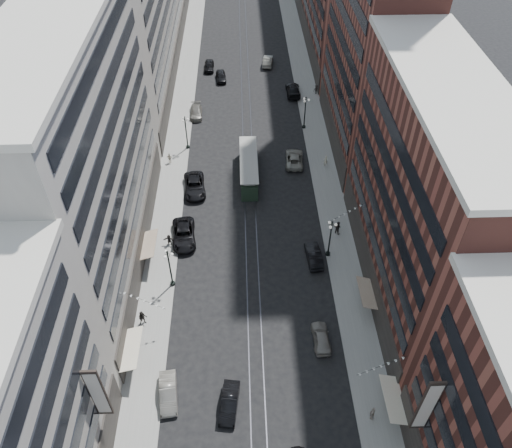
{
  "coord_description": "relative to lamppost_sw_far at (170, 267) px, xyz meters",
  "views": [
    {
      "loc": [
        -0.92,
        -8.83,
        44.66
      ],
      "look_at": [
        0.51,
        32.58,
        5.0
      ],
      "focal_mm": 35.0,
      "sensor_mm": 36.0,
      "label": 1
    }
  ],
  "objects": [
    {
      "name": "lamppost_se_far",
      "position": [
        18.4,
        4.0,
        0.0
      ],
      "size": [
        1.03,
        1.14,
        5.52
      ],
      "color": "black",
      "rests_on": "sidewalk_east"
    },
    {
      "name": "sidewalk_east",
      "position": [
        20.2,
        42.0,
        -3.02
      ],
      "size": [
        4.0,
        180.0,
        0.15
      ],
      "primitive_type": "cube",
      "color": "gray",
      "rests_on": "ground"
    },
    {
      "name": "pedestrian_2",
      "position": [
        -2.61,
        -5.28,
        -2.0
      ],
      "size": [
        1.0,
        0.68,
        1.89
      ],
      "primitive_type": "imported",
      "rotation": [
        0.0,
        0.0,
        0.2
      ],
      "color": "black",
      "rests_on": "sidewalk_west"
    },
    {
      "name": "building_east_tower",
      "position": [
        26.2,
        28.0,
        17.9
      ],
      "size": [
        8.0,
        26.0,
        42.0
      ],
      "primitive_type": "cube",
      "color": "brown",
      "rests_on": "ground"
    },
    {
      "name": "car_10",
      "position": [
        16.59,
        3.35,
        -2.34
      ],
      "size": [
        1.92,
        4.71,
        1.52
      ],
      "primitive_type": "imported",
      "rotation": [
        0.0,
        0.0,
        3.21
      ],
      "color": "black",
      "rests_on": "ground"
    },
    {
      "name": "streetcar",
      "position": [
        9.2,
        19.75,
        -1.67
      ],
      "size": [
        2.48,
        11.19,
        3.1
      ],
      "color": "#1F3222",
      "rests_on": "ground"
    },
    {
      "name": "pedestrian_5",
      "position": [
        -0.93,
        6.44,
        -2.19
      ],
      "size": [
        1.44,
        0.63,
        1.51
      ],
      "primitive_type": "imported",
      "rotation": [
        0.0,
        0.0,
        -0.17
      ],
      "color": "black",
      "rests_on": "sidewalk_west"
    },
    {
      "name": "car_8",
      "position": [
        0.8,
        36.42,
        -2.39
      ],
      "size": [
        2.17,
        4.92,
        1.41
      ],
      "primitive_type": "imported",
      "rotation": [
        0.0,
        0.0,
        0.04
      ],
      "color": "#636058",
      "rests_on": "ground"
    },
    {
      "name": "sidewalk_west",
      "position": [
        -1.8,
        42.0,
        -3.02
      ],
      "size": [
        4.0,
        180.0,
        0.15
      ],
      "primitive_type": "cube",
      "color": "gray",
      "rests_on": "ground"
    },
    {
      "name": "car_4",
      "position": [
        16.0,
        -8.09,
        -2.39
      ],
      "size": [
        1.79,
        4.22,
        1.42
      ],
      "primitive_type": "imported",
      "rotation": [
        0.0,
        0.0,
        3.17
      ],
      "color": "gray",
      "rests_on": "ground"
    },
    {
      "name": "car_1",
      "position": [
        0.8,
        -13.67,
        -2.36
      ],
      "size": [
        2.09,
        4.64,
        1.48
      ],
      "primitive_type": "imported",
      "rotation": [
        0.0,
        0.0,
        0.12
      ],
      "color": "gray",
      "rests_on": "ground"
    },
    {
      "name": "car_13",
      "position": [
        4.74,
        48.68,
        -2.35
      ],
      "size": [
        2.1,
        4.52,
        1.5
      ],
      "primitive_type": "imported",
      "rotation": [
        0.0,
        0.0,
        0.08
      ],
      "color": "black",
      "rests_on": "ground"
    },
    {
      "name": "pedestrian_4",
      "position": [
        19.56,
        -16.45,
        -2.07
      ],
      "size": [
        0.84,
        1.13,
        1.76
      ],
      "primitive_type": "imported",
      "rotation": [
        0.0,
        0.0,
        1.17
      ],
      "color": "#A69A8A",
      "rests_on": "sidewalk_east"
    },
    {
      "name": "car_5",
      "position": [
        6.56,
        -14.85,
        -2.37
      ],
      "size": [
        2.08,
        4.56,
        1.45
      ],
      "primitive_type": "imported",
      "rotation": [
        0.0,
        0.0,
        -0.13
      ],
      "color": "black",
      "rests_on": "ground"
    },
    {
      "name": "lamppost_sw_mid",
      "position": [
        0.0,
        27.0,
        0.0
      ],
      "size": [
        1.03,
        1.14,
        5.52
      ],
      "color": "black",
      "rests_on": "sidewalk_west"
    },
    {
      "name": "car_9",
      "position": [
        2.4,
        52.94,
        -2.33
      ],
      "size": [
        1.85,
        4.49,
        1.52
      ],
      "primitive_type": "imported",
      "rotation": [
        0.0,
        0.0,
        -0.01
      ],
      "color": "black",
      "rests_on": "ground"
    },
    {
      "name": "car_2",
      "position": [
        0.8,
        7.33,
        -2.26
      ],
      "size": [
        3.34,
        6.27,
        1.68
      ],
      "primitive_type": "imported",
      "rotation": [
        0.0,
        0.0,
        0.09
      ],
      "color": "black",
      "rests_on": "ground"
    },
    {
      "name": "pedestrian_8",
      "position": [
        20.48,
        21.8,
        -2.09
      ],
      "size": [
        0.7,
        0.54,
        1.71
      ],
      "primitive_type": "imported",
      "rotation": [
        0.0,
        0.0,
        3.37
      ],
      "color": "beige",
      "rests_on": "sidewalk_east"
    },
    {
      "name": "car_12",
      "position": [
        17.6,
        43.04,
        -2.26
      ],
      "size": [
        2.42,
        5.8,
        1.67
      ],
      "primitive_type": "imported",
      "rotation": [
        0.0,
        0.0,
        3.15
      ],
      "color": "black",
      "rests_on": "ground"
    },
    {
      "name": "rail_west",
      "position": [
        8.5,
        42.0,
        -3.09
      ],
      "size": [
        0.12,
        180.0,
        0.02
      ],
      "primitive_type": "cube",
      "color": "#2D2D33",
      "rests_on": "ground"
    },
    {
      "name": "building_west_mid",
      "position": [
        -7.8,
        5.0,
        10.9
      ],
      "size": [
        8.0,
        36.0,
        28.0
      ],
      "primitive_type": "cube",
      "color": "#9C978A",
      "rests_on": "ground"
    },
    {
      "name": "lamppost_sw_far",
      "position": [
        0.0,
        0.0,
        0.0
      ],
      "size": [
        1.03,
        1.14,
        5.52
      ],
      "color": "black",
      "rests_on": "sidewalk_west"
    },
    {
      "name": "car_14",
      "position": [
        13.7,
        54.47,
        -2.29
      ],
      "size": [
        2.31,
        5.06,
        1.61
      ],
      "primitive_type": "imported",
      "rotation": [
        0.0,
        0.0,
        3.01
      ],
      "color": "#656459",
      "rests_on": "ground"
    },
    {
      "name": "car_7",
      "position": [
        1.63,
        16.85,
        -2.26
      ],
      "size": [
        3.42,
        6.31,
        1.68
      ],
      "primitive_type": "imported",
      "rotation": [
        0.0,
        0.0,
        0.11
      ],
      "color": "black",
      "rests_on": "ground"
    },
    {
      "name": "pedestrian_7",
      "position": [
        20.08,
        7.7,
        -2.02
      ],
      "size": [
        0.99,
        0.99,
        1.86
      ],
      "primitive_type": "imported",
      "rotation": [
        0.0,
        0.0,
        2.37
      ],
      "color": "black",
      "rests_on": "sidewalk_east"
    },
    {
      "name": "ground",
      "position": [
        9.2,
        32.0,
        -3.1
      ],
      "size": [
        220.0,
        220.0,
        0.0
      ],
      "primitive_type": "plane",
      "color": "black",
      "rests_on": "ground"
    },
    {
      "name": "building_east_mid",
      "position": [
        26.2,
        -0.0,
        8.9
      ],
      "size": [
        8.0,
        30.0,
        24.0
      ],
      "primitive_type": "cube",
      "color": "brown",
      "rests_on": "ground"
    },
    {
      "name": "car_11",
      "position": [
        16.0,
        22.8,
        -2.34
      ],
      "size": [
        2.91,
        5.59,
        1.5
      ],
      "primitive_type": "imported",
      "rotation": [
        0.0,
        0.0,
        3.06
      ],
      "color": "gray",
      "rests_on": "ground"
    },
    {
      "name": "lamppost_se_mid",
      "position": [
        18.4,
        32.0,
        0.0
      ],
      "size": [
        1.03,
        1.14,
        5.52
      ],
      "color": "black",
      "rests_on": "sidewalk_east"
    },
    {
      "name": "rail_east",
      "position": [
        9.9,
        42.0,
        -3.09
      ],
      "size": [
        0.12,
        180.0,
        0.02
      ],
      "primitive_type": "cube",
      "color": "#2D2D33",
      "rests_on": "ground"
    },
    {
      "name": "pedestrian_6",
      "position": [
        -2.38,
        23.3,
        -2.15
      ],
      "size": [
        0.98,
        0.54,
        1.59
      ],
      "primitive_type": "imported",
      "rotation": [
        0.0,
        0.0,
        3.01
      ],
      "color": "#BCB29C",
      "rests_on": "sidewalk_west"
    },
    {
      "name": "pedestrian_9",
      "position": [
        21.7,
        42.79,
        -2.1
      ],
      "size": [
        1.18,
        0.82,
        1.69
      ],
      "primitive_type": "imported",
      "rotation": [
        0.0,
        0.0,
        0.38
      ],
      "color": "black",
      "rests_on": "sidewalk_east"
    }
  ]
}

